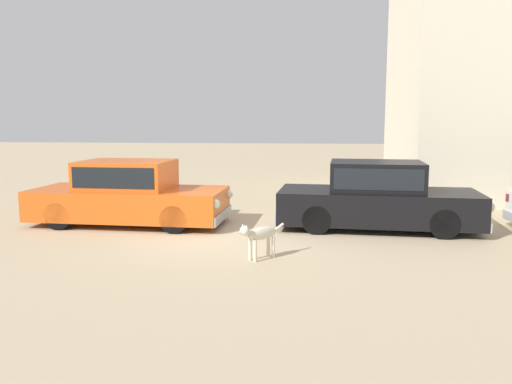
% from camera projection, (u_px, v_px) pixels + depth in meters
% --- Properties ---
extents(ground_plane, '(80.00, 80.00, 0.00)m').
position_uv_depth(ground_plane, '(228.00, 236.00, 10.73)').
color(ground_plane, tan).
extents(parked_sedan_nearest, '(4.57, 2.00, 1.46)m').
position_uv_depth(parked_sedan_nearest, '(129.00, 193.00, 11.86)').
color(parked_sedan_nearest, '#D15619').
rests_on(parked_sedan_nearest, ground_plane).
extents(parked_sedan_second, '(4.52, 2.04, 1.49)m').
position_uv_depth(parked_sedan_second, '(377.00, 196.00, 11.34)').
color(parked_sedan_second, black).
rests_on(parked_sedan_second, ground_plane).
extents(stray_dog_spotted, '(0.77, 0.78, 0.67)m').
position_uv_depth(stray_dog_spotted, '(259.00, 235.00, 8.88)').
color(stray_dog_spotted, beige).
rests_on(stray_dog_spotted, ground_plane).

